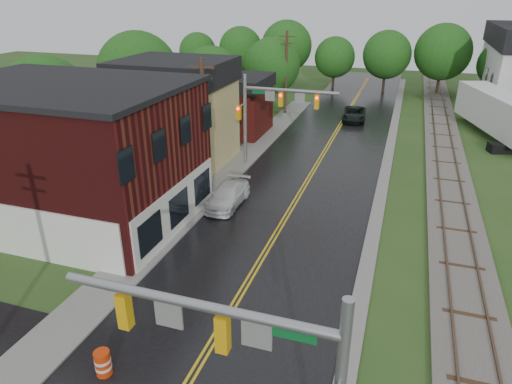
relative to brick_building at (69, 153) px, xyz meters
The scene contains 19 objects.
main_road 19.95m from the brick_building, 50.23° to the left, with size 10.00×90.00×0.02m, color black.
curb_right 27.15m from the brick_building, 48.20° to the left, with size 0.80×70.00×0.12m, color gray.
sidewalk_left 12.52m from the brick_building, 57.86° to the left, with size 2.40×50.00×0.12m, color gray.
brick_building is the anchor object (origin of this frame).
yellow_house 11.14m from the brick_building, 82.32° to the left, with size 8.00×7.00×6.40m, color tan.
darkred_building 20.25m from the brick_building, 82.92° to the left, with size 7.00×6.00×4.40m, color #3F0F0C.
railroad 30.36m from the brick_building, 41.66° to the left, with size 3.20×80.00×0.30m.
traffic_signal_near 20.60m from the brick_building, 39.17° to the right, with size 7.34×0.30×7.20m.
traffic_signal_far 15.03m from the brick_building, 53.08° to the left, with size 7.34×0.43×7.20m.
utility_pole_b 9.03m from the brick_building, 50.93° to the left, with size 1.80×0.28×9.00m.
utility_pole_c 29.56m from the brick_building, 78.91° to the left, with size 1.80×0.28×9.00m.
tree_left_a 10.14m from the brick_building, 136.87° to the left, with size 6.80×6.80×8.67m.
tree_left_b 17.80m from the brick_building, 107.61° to the left, with size 7.60×7.60×9.69m.
tree_left_c 24.94m from the brick_building, 93.14° to the left, with size 6.00×6.00×7.65m.
tree_left_e 31.12m from the brick_building, 83.29° to the left, with size 6.40×6.40×8.16m.
suv_dark 31.58m from the brick_building, 64.38° to the left, with size 2.36×5.11×1.42m, color black.
pickup_white 10.04m from the brick_building, 27.18° to the left, with size 1.88×4.63×1.34m, color white.
semi_trailer 38.07m from the brick_building, 44.39° to the left, with size 6.64×13.55×4.12m.
construction_barrel 14.62m from the brick_building, 48.72° to the right, with size 0.59×0.59×1.05m, color red.
Camera 1 is at (6.19, -5.95, 13.11)m, focal length 32.00 mm.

